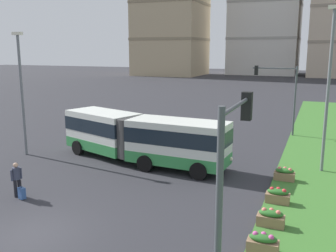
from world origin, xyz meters
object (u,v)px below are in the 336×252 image
object	(u,v)px
streetlight_left	(21,89)
articulated_bus	(140,137)
traffic_light_near_right	(230,178)
streetlight_median	(329,84)
flower_planter_2	(278,196)
apartment_tower_westcentre	(267,5)
rolling_suitcase	(22,193)
flower_planter_1	(271,218)
flower_planter_0	(263,243)
flower_planter_3	(284,174)
traffic_light_far_right	(281,88)
pedestrian_crossing	(17,177)

from	to	relation	value
streetlight_left	articulated_bus	bearing A→B (deg)	9.33
articulated_bus	traffic_light_near_right	size ratio (longest dim) A/B	2.00
streetlight_left	streetlight_median	xyz separation A→B (m)	(19.04, 3.54, 0.64)
flower_planter_2	streetlight_median	size ratio (longest dim) A/B	0.12
flower_planter_2	traffic_light_near_right	bearing A→B (deg)	-92.62
traffic_light_near_right	apartment_tower_westcentre	world-z (taller)	apartment_tower_westcentre
rolling_suitcase	flower_planter_1	bearing A→B (deg)	7.23
rolling_suitcase	flower_planter_0	size ratio (longest dim) A/B	0.88
traffic_light_near_right	streetlight_median	xyz separation A→B (m)	(2.30, 14.67, 1.13)
flower_planter_1	flower_planter_3	bearing A→B (deg)	90.00
rolling_suitcase	streetlight_left	bearing A→B (deg)	130.81
flower_planter_1	flower_planter_3	xyz separation A→B (m)	(0.00, 5.96, 0.00)
apartment_tower_westcentre	traffic_light_far_right	bearing A→B (deg)	-81.09
flower_planter_0	flower_planter_3	bearing A→B (deg)	90.00
rolling_suitcase	apartment_tower_westcentre	xyz separation A→B (m)	(-3.15, 103.25, 19.48)
streetlight_left	streetlight_median	world-z (taller)	streetlight_median
traffic_light_near_right	streetlight_left	world-z (taller)	streetlight_left
pedestrian_crossing	flower_planter_2	world-z (taller)	pedestrian_crossing
flower_planter_0	flower_planter_2	bearing A→B (deg)	90.00
pedestrian_crossing	streetlight_left	bearing A→B (deg)	129.32
traffic_light_near_right	flower_planter_0	bearing A→B (deg)	84.24
articulated_bus	flower_planter_3	distance (m)	9.06
pedestrian_crossing	flower_planter_3	xyz separation A→B (m)	(12.04, 7.23, -0.58)
articulated_bus	flower_planter_3	size ratio (longest dim) A/B	10.91
flower_planter_3	streetlight_left	xyz separation A→B (m)	(-17.14, -1.00, 4.15)
articulated_bus	streetlight_left	distance (m)	8.78
articulated_bus	traffic_light_far_right	distance (m)	13.86
streetlight_median	flower_planter_0	bearing A→B (deg)	-100.06
flower_planter_0	apartment_tower_westcentre	xyz separation A→B (m)	(-14.75, 104.00, 19.37)
pedestrian_crossing	flower_planter_3	world-z (taller)	pedestrian_crossing
rolling_suitcase	traffic_light_near_right	xyz separation A→B (m)	(11.19, -4.71, 3.78)
flower_planter_1	flower_planter_2	world-z (taller)	same
pedestrian_crossing	flower_planter_1	bearing A→B (deg)	6.02
flower_planter_3	traffic_light_far_right	bearing A→B (deg)	97.61
flower_planter_1	streetlight_left	xyz separation A→B (m)	(-17.14, 4.95, 4.15)
apartment_tower_westcentre	pedestrian_crossing	bearing A→B (deg)	-88.50
pedestrian_crossing	flower_planter_0	world-z (taller)	pedestrian_crossing
traffic_light_far_right	apartment_tower_westcentre	world-z (taller)	apartment_tower_westcentre
rolling_suitcase	flower_planter_0	xyz separation A→B (m)	(11.59, -0.75, 0.11)
flower_planter_2	streetlight_median	xyz separation A→B (m)	(1.90, 5.92, 4.79)
articulated_bus	flower_planter_1	bearing A→B (deg)	-35.06
articulated_bus	flower_planter_2	bearing A→B (deg)	-22.58
rolling_suitcase	flower_planter_3	size ratio (longest dim) A/B	0.88
flower_planter_2	streetlight_left	bearing A→B (deg)	172.07
rolling_suitcase	apartment_tower_westcentre	distance (m)	105.12
flower_planter_2	flower_planter_3	size ratio (longest dim) A/B	1.00
traffic_light_near_right	rolling_suitcase	bearing A→B (deg)	157.19
flower_planter_0	traffic_light_far_right	world-z (taller)	traffic_light_far_right
flower_planter_1	apartment_tower_westcentre	size ratio (longest dim) A/B	0.03
traffic_light_near_right	flower_planter_2	bearing A→B (deg)	87.38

